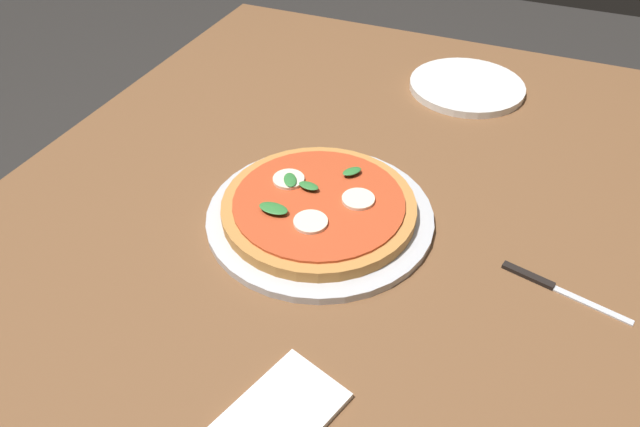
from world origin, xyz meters
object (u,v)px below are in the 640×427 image
(pizza, at_px, (319,206))
(knife, at_px, (548,285))
(plate_white, at_px, (467,86))
(napkin, at_px, (282,412))
(dining_table, at_px, (331,223))
(serving_tray, at_px, (320,216))

(pizza, relative_size, knife, 1.70)
(plate_white, relative_size, napkin, 1.72)
(pizza, relative_size, napkin, 2.18)
(pizza, xyz_separation_m, plate_white, (-0.47, 0.12, -0.02))
(dining_table, xyz_separation_m, plate_white, (-0.36, 0.14, 0.12))
(serving_tray, relative_size, napkin, 2.55)
(napkin, bearing_deg, pizza, -164.07)
(serving_tray, bearing_deg, dining_table, -167.14)
(pizza, distance_m, plate_white, 0.48)
(serving_tray, distance_m, plate_white, 0.48)
(serving_tray, height_order, napkin, serving_tray)
(dining_table, height_order, napkin, napkin)
(dining_table, height_order, plate_white, plate_white)
(serving_tray, distance_m, pizza, 0.02)
(dining_table, bearing_deg, serving_tray, 12.86)
(dining_table, xyz_separation_m, napkin, (0.42, 0.11, 0.11))
(plate_white, distance_m, knife, 0.52)
(plate_white, bearing_deg, knife, 23.67)
(dining_table, relative_size, pizza, 4.12)
(dining_table, distance_m, serving_tray, 0.16)
(plate_white, distance_m, napkin, 0.78)
(pizza, bearing_deg, plate_white, 165.89)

